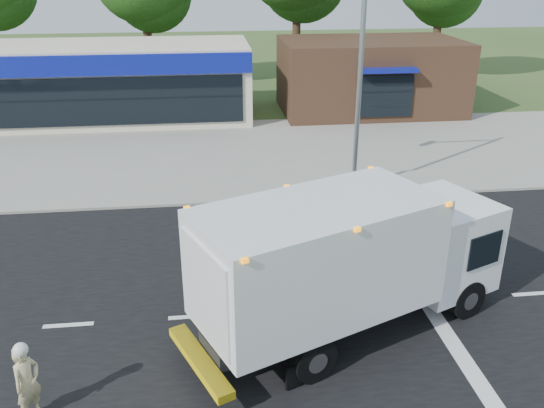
{
  "coord_description": "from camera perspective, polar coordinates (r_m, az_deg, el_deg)",
  "views": [
    {
      "loc": [
        -2.46,
        -12.17,
        8.24
      ],
      "look_at": [
        -0.66,
        2.93,
        1.7
      ],
      "focal_mm": 38.0,
      "sensor_mm": 36.0,
      "label": 1
    }
  ],
  "objects": [
    {
      "name": "sidewalk",
      "position": [
        22.09,
        0.09,
        1.54
      ],
      "size": [
        60.0,
        2.4,
        0.12
      ],
      "primitive_type": "cube",
      "color": "gray",
      "rests_on": "ground"
    },
    {
      "name": "traffic_signal_pole",
      "position": [
        20.62,
        7.01,
        13.85
      ],
      "size": [
        3.51,
        0.25,
        8.0
      ],
      "color": "gray",
      "rests_on": "ground"
    },
    {
      "name": "emergency_worker",
      "position": [
        12.31,
        -23.1,
        -15.86
      ],
      "size": [
        0.63,
        0.7,
        1.72
      ],
      "rotation": [
        0.0,
        0.0,
        1.02
      ],
      "color": "#C5B683",
      "rests_on": "ground"
    },
    {
      "name": "parking_apron",
      "position": [
        27.54,
        -1.36,
        5.89
      ],
      "size": [
        60.0,
        9.0,
        0.02
      ],
      "primitive_type": "cube",
      "color": "gray",
      "rests_on": "ground"
    },
    {
      "name": "road_asphalt",
      "position": [
        14.9,
        3.93,
        -10.34
      ],
      "size": [
        60.0,
        14.0,
        0.02
      ],
      "primitive_type": "cube",
      "color": "black",
      "rests_on": "ground"
    },
    {
      "name": "ems_box_truck",
      "position": [
        13.17,
        7.57,
        -5.19
      ],
      "size": [
        8.17,
        5.33,
        3.48
      ],
      "rotation": [
        0.0,
        0.0,
        0.41
      ],
      "color": "black",
      "rests_on": "ground"
    },
    {
      "name": "retail_strip_mall",
      "position": [
        33.34,
        -18.35,
        11.37
      ],
      "size": [
        18.0,
        6.2,
        4.0
      ],
      "color": "beige",
      "rests_on": "ground"
    },
    {
      "name": "brown_storefront",
      "position": [
        34.09,
        9.67,
        12.42
      ],
      "size": [
        10.0,
        6.7,
        4.0
      ],
      "color": "#382316",
      "rests_on": "ground"
    },
    {
      "name": "ground",
      "position": [
        14.9,
        3.93,
        -10.36
      ],
      "size": [
        120.0,
        120.0,
        0.0
      ],
      "primitive_type": "plane",
      "color": "#385123",
      "rests_on": "ground"
    },
    {
      "name": "lane_markings",
      "position": [
        14.12,
        10.49,
        -12.81
      ],
      "size": [
        55.2,
        7.0,
        0.01
      ],
      "color": "silver",
      "rests_on": "road_asphalt"
    }
  ]
}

